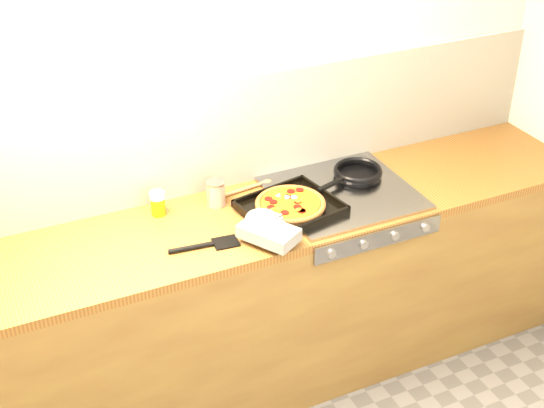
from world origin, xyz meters
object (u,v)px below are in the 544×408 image
tomato_can (216,194)px  pizza_on_tray (283,212)px  juice_glass (158,203)px  frying_pan (357,173)px

tomato_can → pizza_on_tray: bearing=-48.3°
tomato_can → juice_glass: (-0.25, 0.03, -0.00)m
juice_glass → frying_pan: bearing=-5.9°
tomato_can → juice_glass: tomato_can is taller
frying_pan → juice_glass: 0.91m
pizza_on_tray → frying_pan: pizza_on_tray is taller
tomato_can → juice_glass: size_ratio=1.06×
frying_pan → juice_glass: size_ratio=3.62×
pizza_on_tray → frying_pan: size_ratio=1.33×
pizza_on_tray → frying_pan: (0.45, 0.17, -0.01)m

